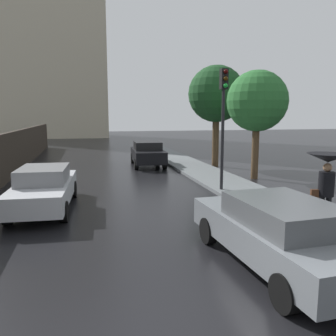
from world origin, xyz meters
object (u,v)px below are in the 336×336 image
car_black_near_kerb (148,153)px  pedestrian_with_umbrella_far (327,170)px  street_tree_near (216,94)px  street_tree_mid (257,102)px  traffic_light (223,107)px  car_silver_mid_road (44,188)px  car_grey_far_ahead (278,231)px

car_black_near_kerb → pedestrian_with_umbrella_far: bearing=-76.2°
pedestrian_with_umbrella_far → street_tree_near: size_ratio=0.33×
street_tree_mid → traffic_light: bearing=-137.0°
car_silver_mid_road → street_tree_mid: (9.09, 3.40, 2.90)m
traffic_light → car_black_near_kerb: bearing=101.1°
street_tree_mid → car_black_near_kerb: bearing=128.8°
street_tree_near → car_grey_far_ahead: bearing=-105.9°
car_black_near_kerb → car_silver_mid_road: car_black_near_kerb is taller
pedestrian_with_umbrella_far → car_grey_far_ahead: bearing=-130.5°
traffic_light → street_tree_near: street_tree_near is taller
traffic_light → street_tree_mid: 3.68m
street_tree_near → traffic_light: bearing=-109.1°
car_grey_far_ahead → traffic_light: bearing=74.5°
car_grey_far_ahead → street_tree_near: 14.00m
pedestrian_with_umbrella_far → traffic_light: bearing=114.4°
car_black_near_kerb → street_tree_near: street_tree_near is taller
car_black_near_kerb → car_grey_far_ahead: 14.19m
pedestrian_with_umbrella_far → street_tree_mid: 7.85m
car_silver_mid_road → car_grey_far_ahead: size_ratio=1.00×
car_silver_mid_road → pedestrian_with_umbrella_far: 8.31m
traffic_light → car_silver_mid_road: bearing=-172.0°
car_grey_far_ahead → street_tree_near: size_ratio=0.80×
pedestrian_with_umbrella_far → traffic_light: (-0.83, 4.87, 1.65)m
car_black_near_kerb → car_silver_mid_road: (-4.88, -8.64, -0.05)m
car_black_near_kerb → pedestrian_with_umbrella_far: size_ratio=2.16×
car_black_near_kerb → street_tree_mid: street_tree_mid is taller
car_silver_mid_road → street_tree_mid: bearing=-156.4°
street_tree_near → street_tree_mid: 4.17m
traffic_light → pedestrian_with_umbrella_far: bearing=-80.3°
car_black_near_kerb → car_silver_mid_road: size_ratio=0.89×
car_black_near_kerb → car_grey_far_ahead: (0.08, -14.18, -0.02)m
car_black_near_kerb → street_tree_mid: 7.30m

